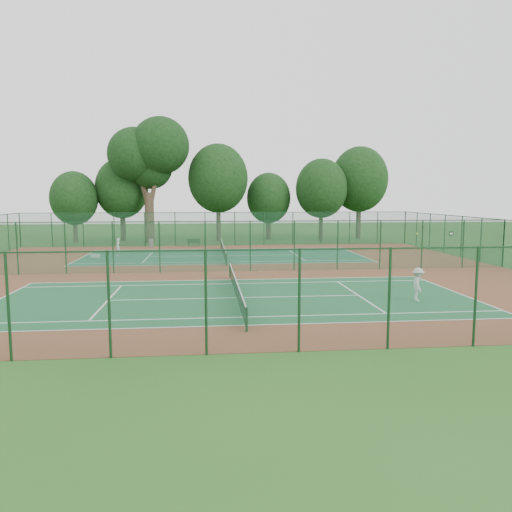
{
  "coord_description": "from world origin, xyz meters",
  "views": [
    {
      "loc": [
        -1.54,
        -33.97,
        5.21
      ],
      "look_at": [
        1.48,
        -4.46,
        1.6
      ],
      "focal_mm": 35.0,
      "sensor_mm": 36.0,
      "label": 1
    }
  ],
  "objects_px": {
    "player_near": "(418,284)",
    "bench": "(194,243)",
    "big_tree": "(149,154)",
    "player_far": "(118,247)",
    "trash_bin": "(151,243)",
    "kit_bag": "(95,256)"
  },
  "relations": [
    {
      "from": "player_near",
      "to": "trash_bin",
      "type": "bearing_deg",
      "value": 44.1
    },
    {
      "from": "player_near",
      "to": "kit_bag",
      "type": "bearing_deg",
      "value": 59.39
    },
    {
      "from": "bench",
      "to": "big_tree",
      "type": "relative_size",
      "value": 0.1
    },
    {
      "from": "trash_bin",
      "to": "bench",
      "type": "distance_m",
      "value": 4.3
    },
    {
      "from": "player_far",
      "to": "kit_bag",
      "type": "distance_m",
      "value": 2.01
    },
    {
      "from": "player_near",
      "to": "bench",
      "type": "distance_m",
      "value": 30.11
    },
    {
      "from": "kit_bag",
      "to": "player_near",
      "type": "bearing_deg",
      "value": -27.3
    },
    {
      "from": "player_far",
      "to": "kit_bag",
      "type": "bearing_deg",
      "value": -63.83
    },
    {
      "from": "player_near",
      "to": "trash_bin",
      "type": "xyz_separation_m",
      "value": [
        -15.9,
        27.87,
        -0.42
      ]
    },
    {
      "from": "bench",
      "to": "player_near",
      "type": "bearing_deg",
      "value": -71.79
    },
    {
      "from": "trash_bin",
      "to": "big_tree",
      "type": "distance_m",
      "value": 10.76
    },
    {
      "from": "player_near",
      "to": "big_tree",
      "type": "distance_m",
      "value": 38.14
    },
    {
      "from": "trash_bin",
      "to": "big_tree",
      "type": "bearing_deg",
      "value": 95.83
    },
    {
      "from": "player_near",
      "to": "kit_bag",
      "type": "relative_size",
      "value": 2.21
    },
    {
      "from": "kit_bag",
      "to": "big_tree",
      "type": "bearing_deg",
      "value": 94.18
    },
    {
      "from": "player_far",
      "to": "bench",
      "type": "distance_m",
      "value": 9.74
    },
    {
      "from": "player_near",
      "to": "bench",
      "type": "height_order",
      "value": "player_near"
    },
    {
      "from": "player_far",
      "to": "bench",
      "type": "xyz_separation_m",
      "value": [
        6.32,
        7.4,
        -0.36
      ]
    },
    {
      "from": "player_far",
      "to": "kit_bag",
      "type": "height_order",
      "value": "player_far"
    },
    {
      "from": "player_near",
      "to": "player_far",
      "type": "height_order",
      "value": "player_near"
    },
    {
      "from": "player_far",
      "to": "bench",
      "type": "relative_size",
      "value": 1.15
    },
    {
      "from": "bench",
      "to": "trash_bin",
      "type": "bearing_deg",
      "value": 174.36
    }
  ]
}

